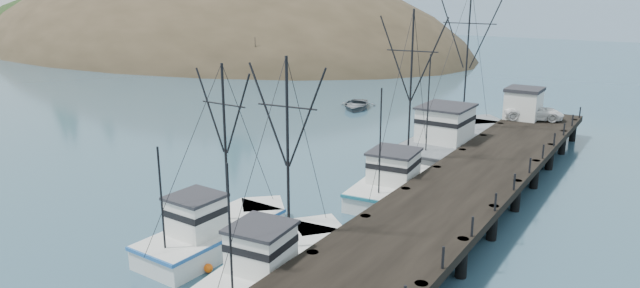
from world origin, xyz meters
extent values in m
plane|color=#2B4C60|center=(0.00, 0.00, 0.00)|extent=(400.00, 400.00, 0.00)
cube|color=black|center=(14.00, 16.00, 1.75)|extent=(6.00, 44.00, 0.50)
cylinder|color=black|center=(11.40, 1.00, 1.00)|extent=(0.56, 0.56, 2.00)
cylinder|color=black|center=(11.40, 6.00, 1.00)|extent=(0.56, 0.56, 2.00)
cylinder|color=black|center=(16.60, 6.00, 1.00)|extent=(0.56, 0.56, 2.00)
cylinder|color=black|center=(11.40, 11.00, 1.00)|extent=(0.56, 0.56, 2.00)
cylinder|color=black|center=(16.60, 11.00, 1.00)|extent=(0.56, 0.56, 2.00)
cylinder|color=black|center=(11.40, 16.00, 1.00)|extent=(0.56, 0.56, 2.00)
cylinder|color=black|center=(16.60, 16.00, 1.00)|extent=(0.56, 0.56, 2.00)
cylinder|color=black|center=(11.40, 21.00, 1.00)|extent=(0.56, 0.56, 2.00)
cylinder|color=black|center=(16.60, 21.00, 1.00)|extent=(0.56, 0.56, 2.00)
cylinder|color=black|center=(11.40, 26.00, 1.00)|extent=(0.56, 0.56, 2.00)
cylinder|color=black|center=(16.60, 26.00, 1.00)|extent=(0.56, 0.56, 2.00)
cylinder|color=black|center=(11.40, 31.00, 1.00)|extent=(0.56, 0.56, 2.00)
cylinder|color=black|center=(16.60, 31.00, 1.00)|extent=(0.56, 0.56, 2.00)
cylinder|color=black|center=(11.40, 36.00, 1.00)|extent=(0.56, 0.56, 2.00)
cylinder|color=black|center=(16.60, 36.00, 1.00)|extent=(0.56, 0.56, 2.00)
ellipsoid|color=#382D1E|center=(-70.00, 78.00, -6.00)|extent=(132.00, 78.00, 51.00)
ellipsoid|color=black|center=(-75.00, 82.00, -2.00)|extent=(109.20, 62.40, 41.60)
ellipsoid|color=black|center=(-110.00, 70.00, -4.00)|extent=(57.60, 39.60, 32.40)
cube|color=beige|center=(-38.00, 56.00, 1.40)|extent=(4.00, 5.00, 2.80)
cube|color=beige|center=(-44.00, 60.00, 1.40)|extent=(4.00, 5.00, 2.80)
cube|color=beige|center=(-34.00, 62.00, 1.40)|extent=(4.00, 5.00, 2.80)
cube|color=#9EB2C6|center=(10.00, 170.00, 0.00)|extent=(360.00, 40.00, 26.00)
cube|color=silver|center=(-40.00, 185.00, 0.00)|extent=(180.00, 25.00, 18.00)
cube|color=silver|center=(-24.01, 64.12, 0.30)|extent=(1.00, 3.50, 0.90)
cylinder|color=black|center=(-24.01, 64.12, 3.20)|extent=(0.08, 0.08, 6.00)
cube|color=silver|center=(-40.16, 51.88, 0.30)|extent=(1.00, 3.50, 0.90)
cylinder|color=black|center=(-40.16, 51.88, 3.20)|extent=(0.08, 0.08, 6.00)
cube|color=silver|center=(-32.10, 51.11, 0.30)|extent=(1.00, 3.50, 0.90)
cylinder|color=black|center=(-32.10, 51.11, 3.20)|extent=(0.08, 0.08, 6.00)
cube|color=silver|center=(-23.42, 61.23, 0.30)|extent=(1.00, 3.50, 0.90)
cylinder|color=black|center=(-23.42, 61.23, 3.20)|extent=(0.08, 0.08, 6.00)
cube|color=silver|center=(-34.79, 58.23, 0.30)|extent=(1.00, 3.50, 0.90)
cylinder|color=black|center=(-34.79, 58.23, 3.20)|extent=(0.08, 0.08, 6.00)
cube|color=silver|center=(-21.71, 64.96, 0.30)|extent=(1.00, 3.50, 0.90)
cylinder|color=black|center=(-21.71, 64.96, 3.20)|extent=(0.08, 0.08, 6.00)
cube|color=silver|center=(9.39, 0.84, 0.45)|extent=(4.22, 9.00, 1.60)
cube|color=silver|center=(8.98, 5.18, 0.45)|extent=(3.39, 3.39, 1.60)
cube|color=#16575A|center=(9.39, 0.84, 1.15)|extent=(4.31, 9.23, 0.18)
cube|color=silver|center=(9.50, -0.27, 2.20)|extent=(2.61, 2.68, 1.90)
cube|color=#26262B|center=(9.50, -0.27, 3.23)|extent=(2.83, 2.92, 0.16)
cylinder|color=black|center=(9.27, 2.18, 5.86)|extent=(0.14, 0.14, 9.23)
cylinder|color=black|center=(9.72, -2.49, 4.02)|extent=(0.10, 0.10, 5.54)
cube|color=silver|center=(4.43, 1.96, 0.45)|extent=(3.62, 8.29, 1.60)
cube|color=silver|center=(4.59, 6.03, 0.45)|extent=(3.29, 3.29, 1.60)
cube|color=#22569C|center=(4.43, 1.96, 1.15)|extent=(3.69, 8.50, 0.18)
cube|color=silver|center=(4.38, 0.91, 2.20)|extent=(2.39, 2.39, 1.90)
cube|color=#26262B|center=(4.38, 0.91, 3.23)|extent=(2.60, 2.61, 0.16)
cylinder|color=black|center=(4.48, 3.21, 5.48)|extent=(0.14, 0.14, 8.47)
cylinder|color=black|center=(4.30, -1.18, 3.79)|extent=(0.10, 0.10, 5.08)
cube|color=silver|center=(9.13, 15.16, 0.45)|extent=(4.89, 10.50, 1.60)
cube|color=silver|center=(8.63, 20.21, 0.45)|extent=(3.89, 3.89, 1.60)
cube|color=#1C5F71|center=(9.13, 15.16, 1.15)|extent=(4.99, 10.76, 0.18)
cube|color=silver|center=(9.26, 13.86, 2.20)|extent=(3.00, 3.12, 1.90)
cube|color=#26262B|center=(9.26, 13.86, 3.23)|extent=(3.26, 3.40, 0.16)
cylinder|color=black|center=(8.98, 16.71, 6.68)|extent=(0.14, 0.14, 10.86)
cylinder|color=black|center=(9.52, 11.27, 4.51)|extent=(0.10, 0.10, 6.51)
cube|color=slate|center=(9.14, 25.25, 0.75)|extent=(5.15, 14.25, 2.20)
cube|color=slate|center=(9.26, 32.34, 0.75)|extent=(4.92, 4.92, 2.20)
cube|color=#222327|center=(9.14, 25.25, 1.75)|extent=(5.26, 14.61, 0.18)
cube|color=silver|center=(9.10, 23.44, 3.15)|extent=(3.51, 4.05, 2.60)
cube|color=#26262B|center=(9.10, 23.44, 4.53)|extent=(3.81, 4.42, 0.16)
cylinder|color=black|center=(9.17, 27.43, 7.73)|extent=(0.14, 0.14, 11.75)
cylinder|color=black|center=(9.04, 19.81, 5.38)|extent=(0.10, 0.10, 7.05)
cube|color=silver|center=(12.50, 34.00, 3.25)|extent=(2.80, 3.00, 2.50)
cube|color=#26262B|center=(12.50, 34.00, 4.65)|extent=(3.00, 3.20, 0.30)
imported|color=white|center=(13.42, 34.00, 2.72)|extent=(5.65, 3.94, 1.43)
imported|color=#575C61|center=(-7.05, 38.18, 0.00)|extent=(5.86, 6.88, 1.21)
camera|label=1|loc=(24.20, -18.42, 13.34)|focal=32.00mm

